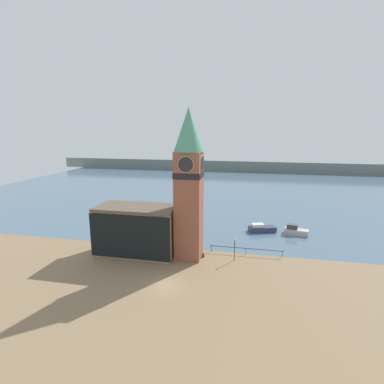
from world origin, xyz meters
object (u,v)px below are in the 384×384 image
(pier_building, at_px, (137,230))
(boat_far, at_px, (296,231))
(boat_near, at_px, (261,228))
(mooring_bollard_near, at_px, (203,255))
(lamp_post, at_px, (235,245))
(clock_tower, at_px, (189,181))

(pier_building, bearing_deg, boat_far, 29.12)
(boat_near, relative_size, mooring_bollard_near, 8.30)
(boat_near, bearing_deg, pier_building, -161.28)
(pier_building, relative_size, mooring_bollard_near, 18.97)
(lamp_post, bearing_deg, boat_near, 73.29)
(boat_far, bearing_deg, pier_building, -139.65)
(boat_near, height_order, boat_far, boat_far)
(boat_near, height_order, lamp_post, lamp_post)
(pier_building, xyz_separation_m, boat_near, (20.47, 15.35, -3.42))
(boat_near, xyz_separation_m, boat_far, (6.54, -0.30, 0.08))
(mooring_bollard_near, bearing_deg, boat_near, 57.02)
(pier_building, xyz_separation_m, lamp_post, (16.01, 0.47, -1.48))
(mooring_bollard_near, relative_size, lamp_post, 0.19)
(pier_building, xyz_separation_m, mooring_bollard_near, (11.00, 0.75, -3.70))
(boat_near, distance_m, boat_far, 6.55)
(mooring_bollard_near, xyz_separation_m, lamp_post, (5.01, -0.28, 2.22))
(boat_far, bearing_deg, mooring_bollard_near, -127.01)
(clock_tower, height_order, mooring_bollard_near, clock_tower)
(boat_far, xyz_separation_m, mooring_bollard_near, (-16.01, -14.30, -0.36))
(pier_building, bearing_deg, boat_near, 36.86)
(boat_near, distance_m, lamp_post, 15.66)
(mooring_bollard_near, bearing_deg, lamp_post, -3.21)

